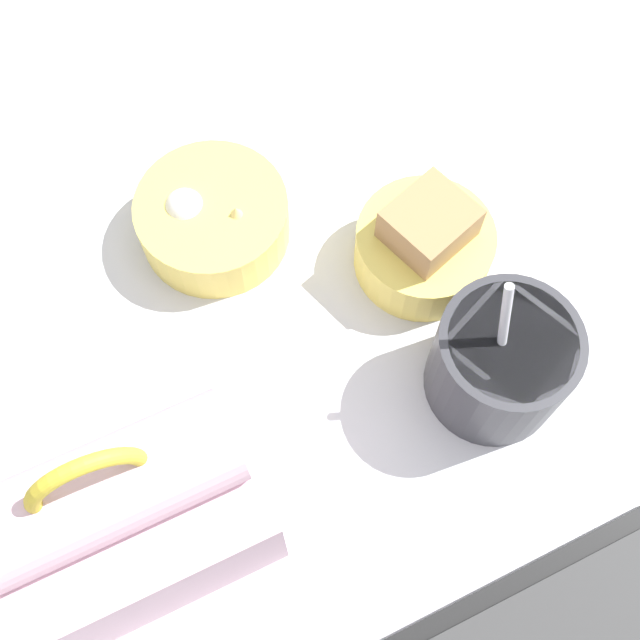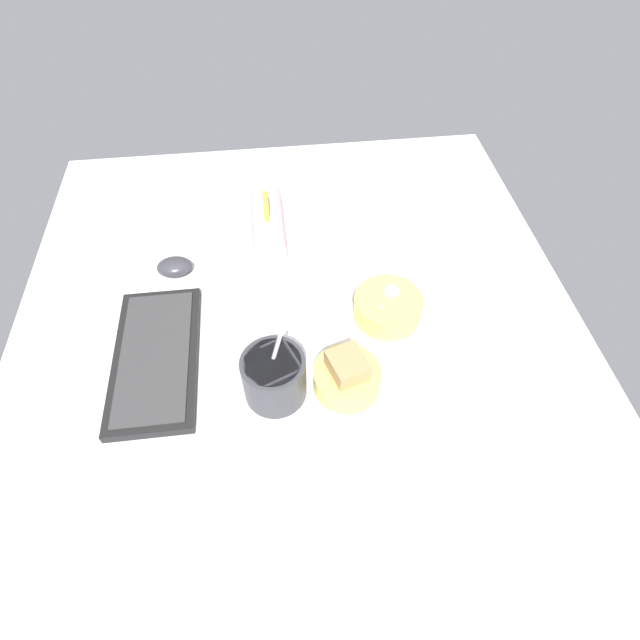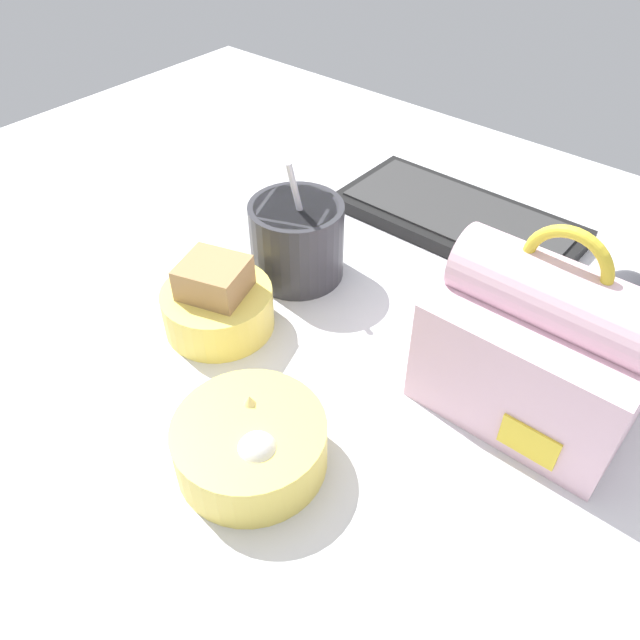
# 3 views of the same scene
# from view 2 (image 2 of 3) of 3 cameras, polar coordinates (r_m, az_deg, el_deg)

# --- Properties ---
(desk_surface) EXTENTS (1.40, 1.10, 0.02)m
(desk_surface) POSITION_cam_2_polar(r_m,az_deg,el_deg) (0.92, -1.91, -4.90)
(desk_surface) COLOR silver
(desk_surface) RESTS_ON ground
(keyboard) EXTENTS (0.31, 0.15, 0.02)m
(keyboard) POSITION_cam_2_polar(r_m,az_deg,el_deg) (0.95, -18.25, -4.06)
(keyboard) COLOR black
(keyboard) RESTS_ON desk_surface
(lunch_bag) EXTENTS (0.18, 0.13, 0.20)m
(lunch_bag) POSITION_cam_2_polar(r_m,az_deg,el_deg) (1.02, -5.70, 8.53)
(lunch_bag) COLOR beige
(lunch_bag) RESTS_ON desk_surface
(soup_cup) EXTENTS (0.11, 0.11, 0.15)m
(soup_cup) POSITION_cam_2_polar(r_m,az_deg,el_deg) (0.84, -5.26, -6.46)
(soup_cup) COLOR #333338
(soup_cup) RESTS_ON desk_surface
(bento_bowl_sandwich) EXTENTS (0.12, 0.12, 0.08)m
(bento_bowl_sandwich) POSITION_cam_2_polar(r_m,az_deg,el_deg) (0.86, 3.08, -6.43)
(bento_bowl_sandwich) COLOR #EFD65B
(bento_bowl_sandwich) RESTS_ON desk_surface
(bento_bowl_snacks) EXTENTS (0.13, 0.13, 0.06)m
(bento_bowl_snacks) POSITION_cam_2_polar(r_m,az_deg,el_deg) (0.97, 7.72, 1.53)
(bento_bowl_snacks) COLOR #EFD65B
(bento_bowl_snacks) RESTS_ON desk_surface
(computer_mouse) EXTENTS (0.05, 0.07, 0.03)m
(computer_mouse) POSITION_cam_2_polar(r_m,az_deg,el_deg) (1.09, -16.29, 5.86)
(computer_mouse) COLOR #333338
(computer_mouse) RESTS_ON desk_surface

